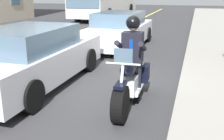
{
  "coord_description": "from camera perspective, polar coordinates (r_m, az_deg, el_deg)",
  "views": [
    {
      "loc": [
        5.68,
        2.27,
        2.19
      ],
      "look_at": [
        0.87,
        0.81,
        0.75
      ],
      "focal_mm": 44.26,
      "sensor_mm": 36.0,
      "label": 1
    }
  ],
  "objects": [
    {
      "name": "rider_main",
      "position": [
        5.49,
        4.24,
        3.83
      ],
      "size": [
        0.63,
        0.56,
        1.74
      ],
      "color": "black",
      "rests_on": "ground_plane"
    },
    {
      "name": "motorcycle_main",
      "position": [
        5.46,
        3.78,
        -2.57
      ],
      "size": [
        2.22,
        0.64,
        1.26
      ],
      "color": "black",
      "rests_on": "ground_plane"
    },
    {
      "name": "car_dark",
      "position": [
        11.12,
        1.71,
        8.27
      ],
      "size": [
        4.6,
        1.92,
        1.4
      ],
      "color": "white",
      "rests_on": "ground_plane"
    },
    {
      "name": "lane_center_stripe",
      "position": [
        7.43,
        -19.17,
        -2.0
      ],
      "size": [
        60.0,
        0.16,
        0.01
      ],
      "primitive_type": "cube",
      "color": "#E5DB4C",
      "rests_on": "ground_plane"
    },
    {
      "name": "ground_plane",
      "position": [
        6.49,
        -4.65,
        -3.74
      ],
      "size": [
        80.0,
        80.0,
        0.0
      ],
      "primitive_type": "plane",
      "color": "#333335"
    },
    {
      "name": "car_silver",
      "position": [
        6.79,
        -16.29,
        2.61
      ],
      "size": [
        4.6,
        1.92,
        1.4
      ],
      "color": "silver",
      "rests_on": "ground_plane"
    }
  ]
}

